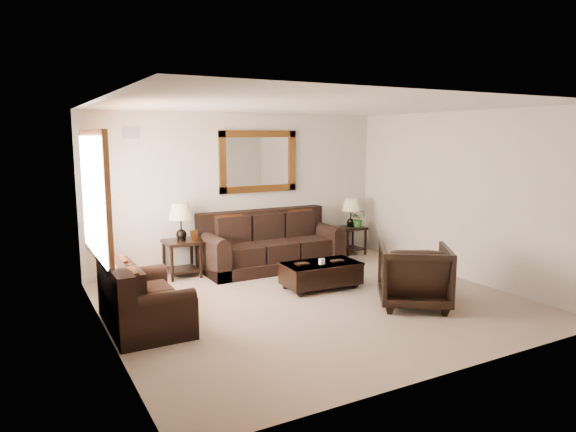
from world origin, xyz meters
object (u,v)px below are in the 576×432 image
sofa (270,247)px  end_table_right (351,218)px  loveseat (140,302)px  armchair (414,272)px  end_table_left (181,229)px  coffee_table (321,272)px

sofa → end_table_right: (1.87, 0.19, 0.35)m
loveseat → end_table_right: end_table_right is taller
armchair → end_table_left: bearing=-17.1°
loveseat → end_table_left: end_table_left is taller
loveseat → end_table_left: 2.32m
end_table_left → coffee_table: 2.41m
sofa → end_table_right: bearing=5.8°
end_table_left → armchair: (2.33, -2.96, -0.33)m
end_table_right → coffee_table: end_table_right is taller
loveseat → coffee_table: bearing=-83.8°
coffee_table → armchair: 1.48m
end_table_right → armchair: 3.20m
sofa → armchair: size_ratio=2.59×
sofa → end_table_right: end_table_right is taller
end_table_left → armchair: bearing=-51.9°
sofa → loveseat: size_ratio=1.66×
loveseat → end_table_right: bearing=-66.3°
sofa → end_table_left: (-1.54, 0.16, 0.44)m
sofa → loveseat: (-2.67, -1.80, -0.06)m
loveseat → end_table_left: (1.13, 1.96, 0.50)m
end_table_right → loveseat: bearing=-156.3°
end_table_left → armchair: size_ratio=1.31×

